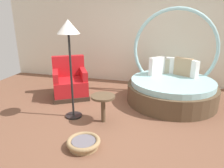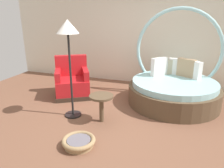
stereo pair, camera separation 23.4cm
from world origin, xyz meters
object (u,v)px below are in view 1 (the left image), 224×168
at_px(pet_basket, 84,143).
at_px(side_table, 103,100).
at_px(red_armchair, 70,83).
at_px(round_daybed, 172,85).
at_px(floor_lamp, 69,37).

distance_m(pet_basket, side_table, 0.91).
bearing_deg(red_armchair, round_daybed, 8.68).
distance_m(round_daybed, side_table, 1.83).
bearing_deg(pet_basket, red_armchair, 120.62).
distance_m(red_armchair, side_table, 1.55).
relative_size(round_daybed, red_armchair, 1.89).
bearing_deg(floor_lamp, red_armchair, 118.41).
xyz_separation_m(red_armchair, side_table, (1.15, -1.03, 0.10)).
xyz_separation_m(red_armchair, pet_basket, (1.10, -1.86, -0.26)).
bearing_deg(side_table, round_daybed, 49.11).
bearing_deg(side_table, floor_lamp, 175.21).
height_order(red_armchair, side_table, red_armchair).
relative_size(pet_basket, side_table, 0.98).
relative_size(red_armchair, pet_basket, 2.14).
bearing_deg(red_armchair, side_table, -41.73).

